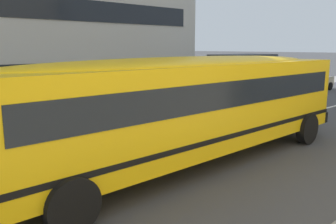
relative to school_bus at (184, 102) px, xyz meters
name	(u,v)px	position (x,y,z in m)	size (l,w,h in m)	color
ground_plane	(181,145)	(1.30, 1.45, -1.79)	(400.00, 400.00, 0.00)	#424244
sidewalk_far	(78,115)	(1.30, 8.71, -1.78)	(120.00, 3.00, 0.01)	gray
lane_centreline	(181,145)	(1.30, 1.45, -1.78)	(110.00, 0.16, 0.01)	silver
school_bus	(184,102)	(0.00, 0.00, 0.00)	(13.48, 3.19, 3.01)	yellow
parked_car_beige_mid_block	(311,79)	(19.22, 5.79, -0.94)	(3.90, 1.89, 1.64)	#C1B28E
box_truck	(250,75)	(11.99, 6.25, -0.25)	(6.05, 2.49, 2.82)	silver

